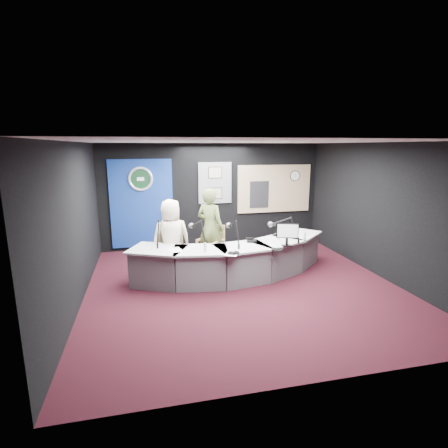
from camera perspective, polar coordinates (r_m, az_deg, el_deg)
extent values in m
plane|color=black|center=(7.07, 3.08, -10.06)|extent=(6.00, 6.00, 0.00)
cube|color=silver|center=(6.52, 3.38, 13.28)|extent=(6.00, 6.00, 0.02)
cube|color=black|center=(9.53, -1.80, 4.64)|extent=(6.00, 0.02, 2.80)
cube|color=black|center=(3.96, 15.43, -7.33)|extent=(6.00, 0.02, 2.80)
cube|color=black|center=(6.51, -23.07, -0.12)|extent=(0.02, 6.00, 2.80)
cube|color=black|center=(8.01, 24.32, 2.00)|extent=(0.02, 6.00, 2.80)
cube|color=navy|center=(9.35, -13.27, 3.22)|extent=(1.60, 0.05, 2.30)
torus|color=silver|center=(9.23, -13.47, 7.16)|extent=(0.63, 0.07, 0.63)
cylinder|color=black|center=(9.23, -13.47, 7.16)|extent=(0.48, 0.01, 0.48)
cube|color=slate|center=(9.47, -1.48, 6.72)|extent=(0.90, 0.04, 1.10)
cube|color=gray|center=(9.42, -1.45, 8.40)|extent=(0.34, 0.02, 0.27)
cube|color=gray|center=(9.47, -1.43, 5.02)|extent=(0.34, 0.02, 0.27)
cube|color=tan|center=(9.97, 8.20, 5.73)|extent=(2.12, 0.06, 1.32)
cube|color=#FFE3A1|center=(9.96, 8.22, 5.73)|extent=(2.00, 0.02, 1.20)
cube|color=black|center=(9.81, 5.77, 4.80)|extent=(0.55, 0.02, 0.75)
cylinder|color=white|center=(10.14, 11.52, 7.71)|extent=(0.28, 0.01, 0.28)
cube|color=#676157|center=(7.74, -8.57, -3.29)|extent=(0.51, 0.17, 0.70)
imported|color=#FFE7CB|center=(7.45, -8.61, -2.27)|extent=(0.86, 0.62, 1.65)
imported|color=#566434|center=(7.89, -2.25, -0.68)|extent=(0.78, 0.77, 1.81)
cube|color=black|center=(7.08, 10.27, -1.08)|extent=(0.46, 0.19, 0.33)
cube|color=black|center=(7.36, 4.55, -2.76)|extent=(0.23, 0.21, 0.05)
torus|color=black|center=(6.85, 8.72, -4.10)|extent=(0.24, 0.24, 0.04)
torus|color=black|center=(6.56, 1.56, -4.71)|extent=(0.21, 0.21, 0.04)
cube|color=white|center=(6.85, -7.96, -4.21)|extent=(0.29, 0.37, 0.00)
cube|color=white|center=(6.56, 1.31, -4.86)|extent=(0.35, 0.39, 0.00)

